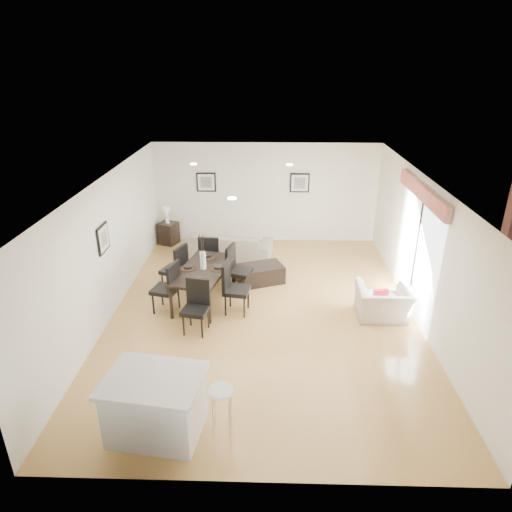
{
  "coord_description": "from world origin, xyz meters",
  "views": [
    {
      "loc": [
        0.08,
        -7.96,
        4.72
      ],
      "look_at": [
        -0.16,
        0.4,
        1.07
      ],
      "focal_mm": 32.0,
      "sensor_mm": 36.0,
      "label": 1
    }
  ],
  "objects_px": {
    "dining_chair_wnear": "(169,285)",
    "dining_chair_head": "(197,303)",
    "dining_chair_foot": "(210,254)",
    "dining_chair_wfar": "(177,266)",
    "kitchen_island": "(156,405)",
    "side_table": "(169,233)",
    "coffee_table": "(260,274)",
    "armchair": "(383,302)",
    "bar_stool": "(221,395)",
    "dining_chair_efar": "(236,266)",
    "dining_chair_enear": "(232,285)",
    "dining_table": "(204,272)",
    "sofa": "(228,245)"
  },
  "relations": [
    {
      "from": "dining_chair_wnear",
      "to": "dining_chair_head",
      "type": "bearing_deg",
      "value": 60.18
    },
    {
      "from": "dining_chair_head",
      "to": "dining_chair_foot",
      "type": "relative_size",
      "value": 0.97
    },
    {
      "from": "dining_chair_wfar",
      "to": "kitchen_island",
      "type": "distance_m",
      "value": 4.12
    },
    {
      "from": "dining_chair_wfar",
      "to": "side_table",
      "type": "distance_m",
      "value": 2.9
    },
    {
      "from": "dining_chair_wnear",
      "to": "coffee_table",
      "type": "xyz_separation_m",
      "value": [
        1.78,
        1.37,
        -0.4
      ]
    },
    {
      "from": "armchair",
      "to": "side_table",
      "type": "relative_size",
      "value": 1.7
    },
    {
      "from": "coffee_table",
      "to": "bar_stool",
      "type": "bearing_deg",
      "value": -116.06
    },
    {
      "from": "dining_chair_wfar",
      "to": "dining_chair_efar",
      "type": "xyz_separation_m",
      "value": [
        1.26,
        0.06,
        -0.01
      ]
    },
    {
      "from": "dining_chair_enear",
      "to": "coffee_table",
      "type": "relative_size",
      "value": 1.07
    },
    {
      "from": "dining_chair_wnear",
      "to": "kitchen_island",
      "type": "xyz_separation_m",
      "value": [
        0.47,
        -3.21,
        -0.15
      ]
    },
    {
      "from": "kitchen_island",
      "to": "dining_chair_enear",
      "type": "bearing_deg",
      "value": 84.56
    },
    {
      "from": "dining_chair_wnear",
      "to": "bar_stool",
      "type": "distance_m",
      "value": 3.48
    },
    {
      "from": "side_table",
      "to": "kitchen_island",
      "type": "xyz_separation_m",
      "value": [
        1.26,
        -6.86,
        0.15
      ]
    },
    {
      "from": "dining_table",
      "to": "dining_chair_foot",
      "type": "xyz_separation_m",
      "value": [
        -0.01,
        1.1,
        -0.09
      ]
    },
    {
      "from": "armchair",
      "to": "dining_table",
      "type": "xyz_separation_m",
      "value": [
        -3.59,
        0.56,
        0.34
      ]
    },
    {
      "from": "dining_chair_efar",
      "to": "kitchen_island",
      "type": "bearing_deg",
      "value": -173.6
    },
    {
      "from": "sofa",
      "to": "coffee_table",
      "type": "relative_size",
      "value": 2.17
    },
    {
      "from": "armchair",
      "to": "kitchen_island",
      "type": "bearing_deg",
      "value": 40.76
    },
    {
      "from": "coffee_table",
      "to": "dining_chair_wfar",
      "type": "bearing_deg",
      "value": 174.58
    },
    {
      "from": "dining_chair_head",
      "to": "dining_table",
      "type": "bearing_deg",
      "value": 102.36
    },
    {
      "from": "dining_table",
      "to": "dining_chair_enear",
      "type": "bearing_deg",
      "value": -22.95
    },
    {
      "from": "dining_chair_enear",
      "to": "dining_table",
      "type": "bearing_deg",
      "value": 64.85
    },
    {
      "from": "armchair",
      "to": "dining_chair_enear",
      "type": "distance_m",
      "value": 2.98
    },
    {
      "from": "dining_chair_efar",
      "to": "bar_stool",
      "type": "bearing_deg",
      "value": -161.54
    },
    {
      "from": "dining_table",
      "to": "dining_chair_wfar",
      "type": "bearing_deg",
      "value": 158.49
    },
    {
      "from": "armchair",
      "to": "dining_chair_enear",
      "type": "xyz_separation_m",
      "value": [
        -2.96,
        0.13,
        0.27
      ]
    },
    {
      "from": "dining_chair_head",
      "to": "dining_chair_foot",
      "type": "xyz_separation_m",
      "value": [
        -0.02,
        2.21,
        0.02
      ]
    },
    {
      "from": "side_table",
      "to": "dining_chair_wnear",
      "type": "bearing_deg",
      "value": -77.88
    },
    {
      "from": "dining_chair_wnear",
      "to": "kitchen_island",
      "type": "relative_size",
      "value": 0.76
    },
    {
      "from": "dining_chair_enear",
      "to": "bar_stool",
      "type": "relative_size",
      "value": 1.46
    },
    {
      "from": "dining_chair_efar",
      "to": "side_table",
      "type": "distance_m",
      "value": 3.41
    },
    {
      "from": "dining_chair_head",
      "to": "side_table",
      "type": "relative_size",
      "value": 1.7
    },
    {
      "from": "dining_chair_enear",
      "to": "kitchen_island",
      "type": "xyz_separation_m",
      "value": [
        -0.78,
        -3.25,
        -0.15
      ]
    },
    {
      "from": "dining_table",
      "to": "dining_chair_wnear",
      "type": "distance_m",
      "value": 0.79
    },
    {
      "from": "sofa",
      "to": "dining_chair_wnear",
      "type": "distance_m",
      "value": 2.97
    },
    {
      "from": "dining_chair_efar",
      "to": "kitchen_island",
      "type": "relative_size",
      "value": 0.75
    },
    {
      "from": "dining_chair_enear",
      "to": "side_table",
      "type": "distance_m",
      "value": 4.16
    },
    {
      "from": "side_table",
      "to": "bar_stool",
      "type": "relative_size",
      "value": 0.81
    },
    {
      "from": "dining_chair_wnear",
      "to": "dining_chair_enear",
      "type": "bearing_deg",
      "value": 106.62
    },
    {
      "from": "dining_chair_wnear",
      "to": "armchair",
      "type": "bearing_deg",
      "value": 103.63
    },
    {
      "from": "kitchen_island",
      "to": "dining_chair_efar",
      "type": "bearing_deg",
      "value": 87.35
    },
    {
      "from": "dining_table",
      "to": "dining_chair_enear",
      "type": "relative_size",
      "value": 1.79
    },
    {
      "from": "dining_chair_enear",
      "to": "dining_chair_foot",
      "type": "xyz_separation_m",
      "value": [
        -0.63,
        1.53,
        -0.02
      ]
    },
    {
      "from": "side_table",
      "to": "kitchen_island",
      "type": "relative_size",
      "value": 0.43
    },
    {
      "from": "kitchen_island",
      "to": "bar_stool",
      "type": "relative_size",
      "value": 1.9
    },
    {
      "from": "coffee_table",
      "to": "dining_chair_wnear",
      "type": "bearing_deg",
      "value": -163.1
    },
    {
      "from": "sofa",
      "to": "side_table",
      "type": "height_order",
      "value": "sofa"
    },
    {
      "from": "dining_chair_head",
      "to": "dining_chair_wfar",
      "type": "bearing_deg",
      "value": 124.52
    },
    {
      "from": "dining_chair_wfar",
      "to": "dining_chair_foot",
      "type": "distance_m",
      "value": 0.93
    },
    {
      "from": "dining_table",
      "to": "coffee_table",
      "type": "xyz_separation_m",
      "value": [
        1.15,
        0.9,
        -0.47
      ]
    }
  ]
}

